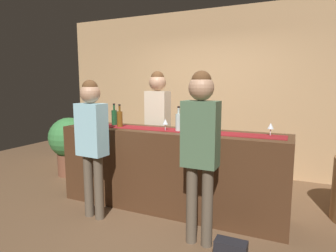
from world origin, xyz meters
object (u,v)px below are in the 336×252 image
at_px(wine_glass_near_customer, 271,126).
at_px(bartender, 158,117).
at_px(wine_bottle_green, 114,117).
at_px(customer_browsing, 92,135).
at_px(customer_sipping, 200,140).
at_px(wine_glass_mid_counter, 165,122).
at_px(wine_glass_far_end, 102,117).
at_px(potted_plant_tall, 69,142).
at_px(wine_bottle_amber, 120,119).
at_px(wine_bottle_clear, 179,122).

xyz_separation_m(wine_glass_near_customer, bartender, (-1.62, 0.50, -0.01)).
relative_size(wine_bottle_green, customer_browsing, 0.19).
relative_size(wine_bottle_green, customer_sipping, 0.18).
relative_size(wine_glass_mid_counter, customer_sipping, 0.08).
bearing_deg(wine_glass_far_end, customer_browsing, -62.89).
distance_m(wine_glass_far_end, potted_plant_tall, 1.35).
height_order(wine_glass_far_end, customer_browsing, customer_browsing).
xyz_separation_m(wine_glass_far_end, customer_sipping, (1.65, -0.69, -0.07)).
xyz_separation_m(wine_bottle_green, wine_bottle_amber, (0.17, -0.11, 0.00)).
xyz_separation_m(wine_bottle_green, wine_glass_near_customer, (2.05, -0.00, -0.01)).
height_order(wine_glass_near_customer, wine_glass_mid_counter, same).
height_order(wine_bottle_clear, customer_sipping, customer_sipping).
bearing_deg(wine_glass_near_customer, wine_bottle_green, 179.94).
bearing_deg(customer_sipping, wine_glass_mid_counter, 138.52).
relative_size(wine_bottle_clear, bartender, 0.17).
xyz_separation_m(wine_glass_near_customer, wine_glass_mid_counter, (-1.20, -0.14, 0.00)).
bearing_deg(wine_bottle_clear, customer_browsing, -146.62).
bearing_deg(potted_plant_tall, wine_glass_near_customer, -8.33).
relative_size(wine_bottle_amber, wine_glass_far_end, 2.10).
distance_m(bartender, customer_browsing, 1.21).
height_order(wine_bottle_green, wine_glass_far_end, wine_bottle_green).
bearing_deg(potted_plant_tall, wine_glass_mid_counter, -16.39).
distance_m(wine_glass_near_customer, bartender, 1.70).
relative_size(wine_bottle_amber, potted_plant_tall, 0.30).
xyz_separation_m(wine_bottle_clear, wine_glass_near_customer, (1.04, 0.11, -0.01)).
bearing_deg(potted_plant_tall, customer_sipping, -23.57).
bearing_deg(wine_glass_mid_counter, bartender, 123.16).
relative_size(wine_bottle_clear, customer_sipping, 0.18).
bearing_deg(wine_bottle_green, customer_browsing, -77.20).
xyz_separation_m(wine_glass_near_customer, customer_browsing, (-1.89, -0.67, -0.12)).
bearing_deg(wine_glass_far_end, wine_bottle_green, 11.38).
bearing_deg(wine_glass_mid_counter, wine_bottle_clear, 9.45).
relative_size(wine_bottle_clear, customer_browsing, 0.19).
xyz_separation_m(bartender, potted_plant_tall, (-1.72, -0.01, -0.52)).
height_order(wine_glass_near_customer, bartender, bartender).
bearing_deg(customer_browsing, wine_glass_near_customer, 24.13).
xyz_separation_m(wine_bottle_green, bartender, (0.42, 0.50, -0.02)).
relative_size(wine_glass_near_customer, potted_plant_tall, 0.14).
height_order(wine_bottle_clear, customer_browsing, customer_browsing).
height_order(wine_bottle_amber, wine_glass_far_end, wine_bottle_amber).
relative_size(wine_glass_mid_counter, customer_browsing, 0.09).
xyz_separation_m(wine_glass_far_end, customer_browsing, (0.33, -0.64, -0.12)).
xyz_separation_m(customer_browsing, potted_plant_tall, (-1.45, 1.16, -0.41)).
relative_size(wine_bottle_amber, bartender, 0.17).
relative_size(wine_glass_mid_counter, potted_plant_tall, 0.14).
distance_m(wine_glass_near_customer, wine_glass_far_end, 2.22).
relative_size(customer_sipping, customer_browsing, 1.04).
height_order(wine_bottle_amber, bartender, bartender).
xyz_separation_m(wine_glass_mid_counter, potted_plant_tall, (-2.14, 0.63, -0.54)).
relative_size(customer_browsing, potted_plant_tall, 1.61).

